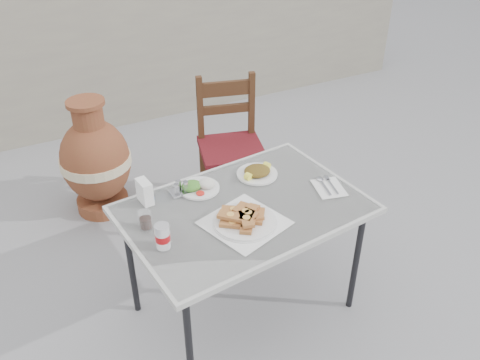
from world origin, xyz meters
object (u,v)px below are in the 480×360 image
pide_plate (245,218)px  salad_chopped_plate (257,172)px  soda_can (163,236)px  napkin_holder (145,192)px  cafe_table (244,214)px  chair (230,145)px  cola_glass (146,221)px  terracotta_urn (96,161)px  condiment_caddy (180,189)px  salad_rice_plate (199,186)px

pide_plate → salad_chopped_plate: (0.24, 0.32, -0.01)m
salad_chopped_plate → soda_can: size_ratio=1.85×
pide_plate → napkin_holder: (-0.34, 0.36, 0.03)m
cafe_table → chair: chair is taller
cola_glass → napkin_holder: size_ratio=0.72×
terracotta_urn → salad_chopped_plate: bearing=-59.2°
condiment_caddy → chair: size_ratio=0.11×
cafe_table → chair: 0.98m
soda_can → salad_rice_plate: bearing=47.1°
chair → condiment_caddy: bearing=-117.3°
soda_can → condiment_caddy: (0.21, 0.34, -0.03)m
cafe_table → napkin_holder: napkin_holder is taller
cafe_table → cola_glass: (-0.46, 0.06, 0.08)m
condiment_caddy → napkin_holder: bearing=177.6°
salad_chopped_plate → soda_can: (-0.62, -0.31, 0.04)m
napkin_holder → terracotta_urn: 1.07m
cola_glass → chair: bearing=45.2°
cafe_table → pide_plate: 0.15m
pide_plate → salad_chopped_plate: bearing=53.2°
soda_can → condiment_caddy: bearing=58.1°
cafe_table → condiment_caddy: 0.34m
cafe_table → pide_plate: size_ratio=2.95×
pide_plate → cola_glass: (-0.40, 0.17, 0.01)m
condiment_caddy → terracotta_urn: terracotta_urn is taller
cola_glass → condiment_caddy: size_ratio=0.86×
condiment_caddy → pide_plate: bearing=-64.4°
salad_rice_plate → cafe_table: bearing=-59.7°
salad_chopped_plate → soda_can: soda_can is taller
salad_chopped_plate → cola_glass: (-0.64, -0.15, 0.02)m
pide_plate → salad_rice_plate: size_ratio=2.01×
napkin_holder → terracotta_urn: bearing=85.7°
condiment_caddy → salad_chopped_plate: bearing=-3.9°
terracotta_urn → condiment_caddy: bearing=-78.2°
salad_chopped_plate → napkin_holder: bearing=176.5°
cola_glass → salad_rice_plate: bearing=27.0°
napkin_holder → chair: chair is taller
terracotta_urn → salad_rice_plate: bearing=-73.5°
napkin_holder → condiment_caddy: 0.18m
salad_rice_plate → napkin_holder: 0.27m
salad_chopped_plate → condiment_caddy: bearing=176.1°
terracotta_urn → cola_glass: bearing=-91.1°
salad_chopped_plate → chair: 0.74m
salad_chopped_plate → cola_glass: size_ratio=2.53×
pide_plate → salad_rice_plate: bearing=102.5°
salad_rice_plate → condiment_caddy: condiment_caddy is taller
pide_plate → salad_rice_plate: pide_plate is taller
cafe_table → salad_chopped_plate: bearing=48.8°
salad_rice_plate → napkin_holder: (-0.27, 0.02, 0.04)m
salad_rice_plate → salad_chopped_plate: bearing=-3.1°
napkin_holder → terracotta_urn: terracotta_urn is taller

